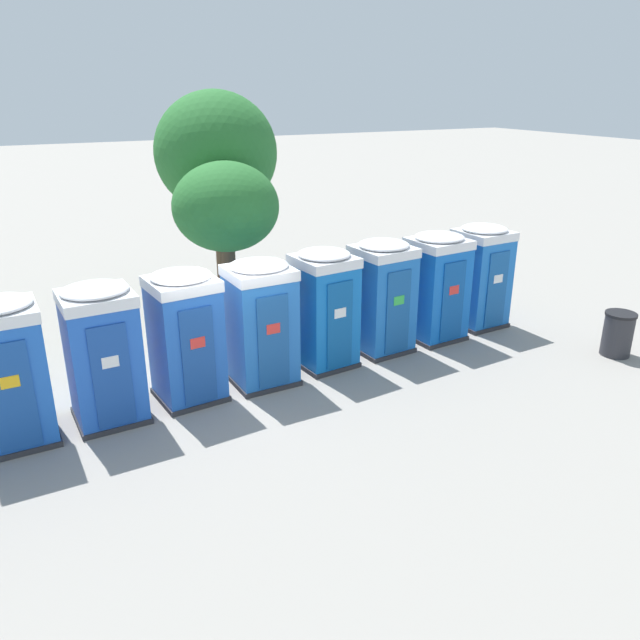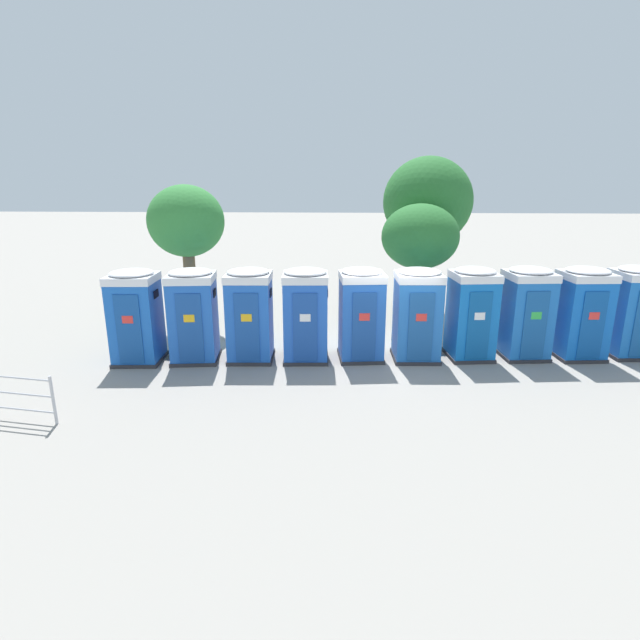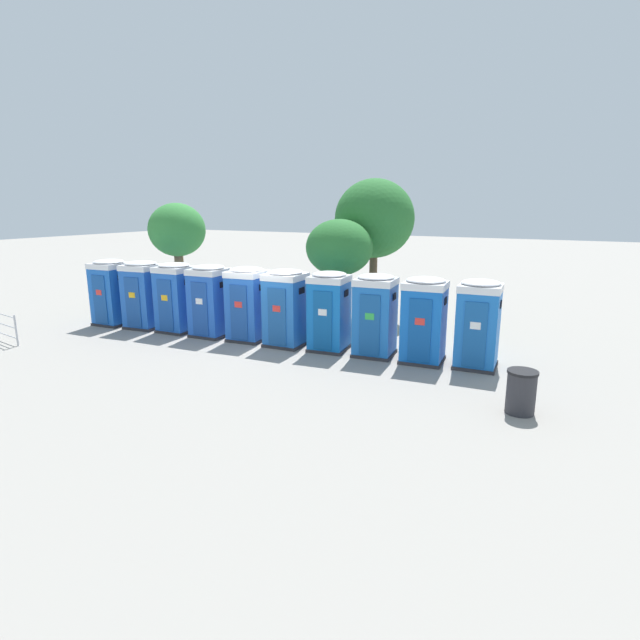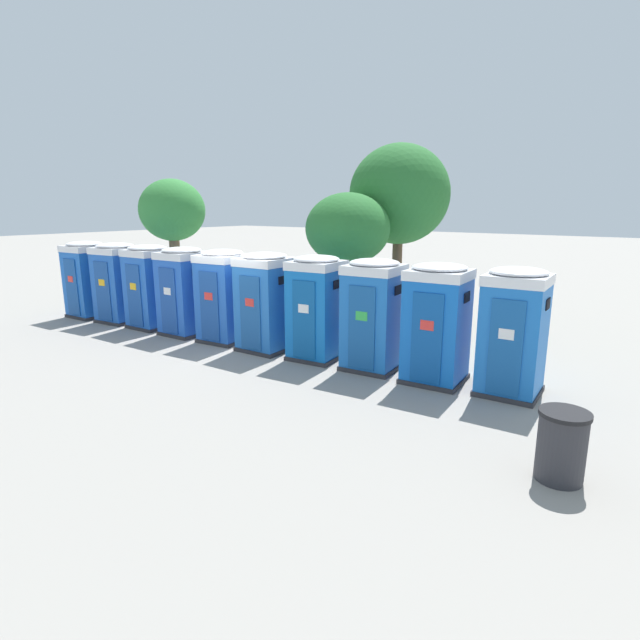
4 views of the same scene
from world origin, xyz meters
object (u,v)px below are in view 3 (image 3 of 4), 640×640
portapotty_1 (143,294)px  portapotty_6 (329,311)px  street_tree_2 (177,231)px  portapotty_4 (247,303)px  portapotty_0 (111,292)px  portapotty_7 (375,315)px  street_tree_1 (374,219)px  portapotty_5 (286,307)px  portapotty_9 (478,324)px  portapotty_2 (176,297)px  event_barrier (3,325)px  portapotty_8 (424,320)px  portapotty_3 (210,300)px  trash_can (521,392)px  street_tree_0 (339,249)px

portapotty_1 → portapotty_6: size_ratio=1.00×
portapotty_6 → street_tree_2: bearing=164.0°
portapotty_4 → street_tree_2: size_ratio=0.55×
portapotty_0 → portapotty_7: 10.60m
portapotty_0 → portapotty_6: 9.08m
street_tree_1 → street_tree_2: 8.41m
portapotty_5 → portapotty_9: bearing=5.6°
portapotty_2 → event_barrier: bearing=-138.2°
portapotty_7 → portapotty_8: bearing=1.7°
portapotty_3 → portapotty_6: bearing=4.7°
portapotty_0 → portapotty_2: bearing=6.0°
portapotty_7 → portapotty_9: size_ratio=1.00×
portapotty_0 → trash_can: size_ratio=2.56×
portapotty_4 → portapotty_9: (7.54, 0.62, 0.00)m
portapotty_9 → portapotty_6: bearing=-175.0°
portapotty_4 → portapotty_6: bearing=4.2°
portapotty_3 → portapotty_4: bearing=5.7°
portapotty_6 → street_tree_1: street_tree_1 is taller
portapotty_1 → street_tree_2: bearing=107.8°
portapotty_1 → trash_can: 13.75m
portapotty_2 → event_barrier: (-4.27, -3.82, -0.72)m
portapotty_6 → portapotty_4: bearing=-175.8°
portapotty_0 → street_tree_1: size_ratio=0.45×
portapotty_7 → street_tree_2: 10.52m
portapotty_4 → street_tree_2: 6.48m
portapotty_3 → street_tree_1: (3.98, 5.47, 2.72)m
portapotty_0 → portapotty_9: bearing=4.9°
portapotty_0 → street_tree_1: bearing=34.6°
portapotty_4 → portapotty_7: (4.53, 0.35, -0.00)m
portapotty_5 → portapotty_1: bearing=-176.3°
portapotty_5 → portapotty_0: bearing=-175.7°
portapotty_3 → portapotty_7: same height
portapotty_3 → portapotty_0: bearing=-175.1°
portapotty_8 → street_tree_1: (-3.58, 4.92, 2.72)m
portapotty_3 → street_tree_0: size_ratio=0.63×
portapotty_2 → street_tree_2: 4.38m
portapotty_5 → street_tree_0: (0.43, 3.14, 1.70)m
portapotty_2 → portapotty_9: same height
portapotty_1 → street_tree_2: 3.85m
street_tree_1 → street_tree_2: bearing=-161.6°
portapotty_8 → street_tree_1: 6.67m
street_tree_2 → portapotty_3: bearing=-35.2°
portapotty_4 → trash_can: size_ratio=2.56×
portapotty_9 → trash_can: (1.52, -2.90, -0.78)m
portapotty_1 → portapotty_5: 6.06m
portapotty_3 → event_barrier: portapotty_3 is taller
street_tree_1 → trash_can: street_tree_1 is taller
portapotty_3 → event_barrier: bearing=-146.0°
portapotty_3 → portapotty_5: (3.02, 0.18, -0.00)m
street_tree_1 → event_barrier: 13.95m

